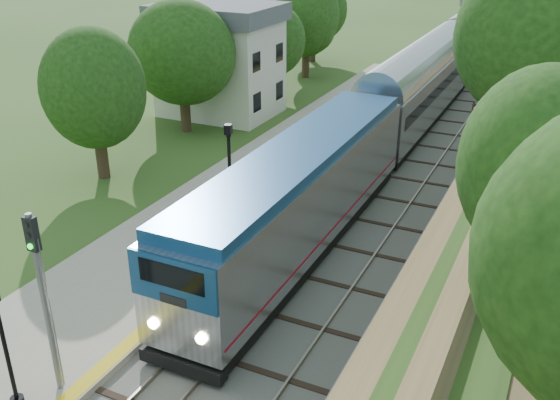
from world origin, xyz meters
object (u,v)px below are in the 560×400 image
at_px(train, 504,12).
at_px(lamppost_mid, 7,356).
at_px(station_building, 220,59).
at_px(signal_gantry, 503,17).
at_px(signal_platform, 42,286).
at_px(lamppost_far, 230,182).
at_px(signal_farside, 470,156).

height_order(train, lamppost_mid, train).
xyz_separation_m(station_building, signal_gantry, (16.47, 24.99, 0.73)).
relative_size(station_building, signal_platform, 1.43).
xyz_separation_m(station_building, train, (14.00, 47.18, -1.71)).
xyz_separation_m(signal_gantry, lamppost_mid, (-5.96, -54.74, -2.63)).
distance_m(signal_gantry, lamppost_mid, 55.13).
bearing_deg(lamppost_mid, lamppost_far, 90.45).
bearing_deg(signal_platform, signal_farside, 60.80).
distance_m(lamppost_mid, signal_platform, 2.27).
relative_size(lamppost_far, signal_platform, 0.83).
relative_size(station_building, signal_gantry, 1.02).
height_order(signal_gantry, lamppost_far, signal_gantry).
height_order(signal_gantry, train, signal_gantry).
relative_size(signal_platform, signal_farside, 0.94).
height_order(station_building, signal_gantry, station_building).
relative_size(station_building, train, 0.06).
bearing_deg(lamppost_far, lamppost_mid, -89.55).
height_order(lamppost_mid, signal_farside, signal_farside).
height_order(train, signal_platform, signal_platform).
distance_m(station_building, signal_platform, 30.69).
distance_m(station_building, signal_gantry, 29.94).
distance_m(signal_gantry, signal_farside, 37.52).
relative_size(lamppost_mid, signal_farside, 0.64).
relative_size(train, signal_farside, 23.45).
bearing_deg(station_building, signal_farside, -31.41).
relative_size(lamppost_far, signal_farside, 0.78).
bearing_deg(train, signal_farside, -84.05).
height_order(lamppost_mid, signal_platform, signal_platform).
bearing_deg(signal_platform, lamppost_mid, -117.63).
bearing_deg(train, lamppost_far, -93.22).
relative_size(train, signal_platform, 24.91).
xyz_separation_m(station_building, signal_platform, (11.10, -28.61, -0.02)).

